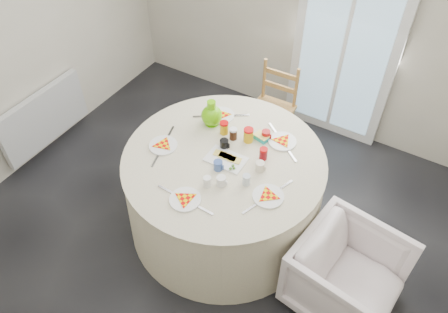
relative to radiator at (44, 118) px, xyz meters
The scene contains 13 objects.
floor 1.99m from the radiator, ahead, with size 4.00×4.00×0.00m, color black.
wall_back 2.80m from the radiator, 42.86° to the left, with size 4.00×0.02×2.60m, color #BCB5A3.
glass_door 3.00m from the radiator, 36.79° to the left, with size 1.00×0.08×2.10m, color silver.
radiator is the anchor object (origin of this frame).
table 2.01m from the radiator, ahead, with size 1.62×1.62×0.82m, color beige.
wooden_chair 2.24m from the radiator, 32.37° to the left, with size 0.40×0.38×0.88m, color #AC8745, non-canonical shape.
armchair 3.15m from the radiator, ahead, with size 0.70×0.66×0.72m, color white.
place_settings 2.05m from the radiator, ahead, with size 1.21×1.21×0.02m, color silver, non-canonical shape.
jar_cluster 2.12m from the radiator, ahead, with size 0.46×0.23×0.13m, color #A33B10, non-canonical shape.
butter_tub 2.24m from the radiator, 11.34° to the left, with size 0.12×0.08×0.05m, color #15A4A6.
green_pitcher 1.83m from the radiator, 12.74° to the left, with size 0.17×0.17×0.22m, color #57B804, non-canonical shape.
cheese_platter 2.07m from the radiator, ahead, with size 0.30×0.19×0.04m, color silver, non-canonical shape.
mugs_glasses 2.18m from the radiator, ahead, with size 0.51×0.51×0.09m, color gray, non-canonical shape.
Camera 1 is at (1.27, -1.70, 3.16)m, focal length 35.00 mm.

